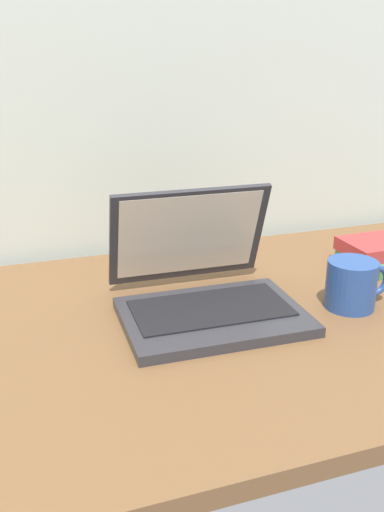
# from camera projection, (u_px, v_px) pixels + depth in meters

# --- Properties ---
(desk) EXTENTS (1.60, 0.76, 0.03)m
(desk) POSITION_uv_depth(u_px,v_px,m) (173.00, 332.00, 0.96)
(desk) COLOR brown
(desk) RESTS_ON ground
(laptop) EXTENTS (0.32, 0.30, 0.21)m
(laptop) POSITION_uv_depth(u_px,v_px,m) (204.00, 287.00, 1.00)
(laptop) COLOR #2D2D33
(laptop) RESTS_ON desk
(coffee_mug) EXTENTS (0.13, 0.09, 0.09)m
(coffee_mug) POSITION_uv_depth(u_px,v_px,m) (353.00, 284.00, 1.01)
(coffee_mug) COLOR #26478C
(coffee_mug) RESTS_ON desk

